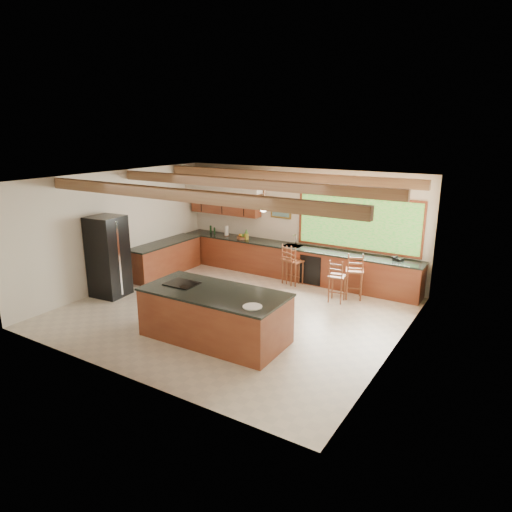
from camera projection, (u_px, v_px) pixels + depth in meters
The scene contains 9 objects.
ground at pixel (233, 312), 10.35m from camera, with size 7.20×7.20×0.00m, color beige.
room_shell at pixel (242, 211), 10.37m from camera, with size 7.27×6.54×3.02m.
counter_run at pixel (260, 261), 12.70m from camera, with size 7.12×3.10×1.23m.
island at pixel (215, 315), 8.93m from camera, with size 2.90×1.41×1.02m.
refrigerator at pixel (108, 256), 11.15m from camera, with size 0.85×0.83×2.00m.
bar_stool_a at pixel (294, 262), 11.98m from camera, with size 0.46×0.46×1.07m.
bar_stool_b at pixel (290, 261), 12.03m from camera, with size 0.48×0.48×1.10m.
bar_stool_c at pixel (354, 272), 10.96m from camera, with size 0.55×0.55×1.18m.
bar_stool_d at pixel (336, 277), 10.77m from camera, with size 0.42×0.42×1.06m.
Camera 1 is at (5.51, -7.90, 4.04)m, focal length 32.00 mm.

